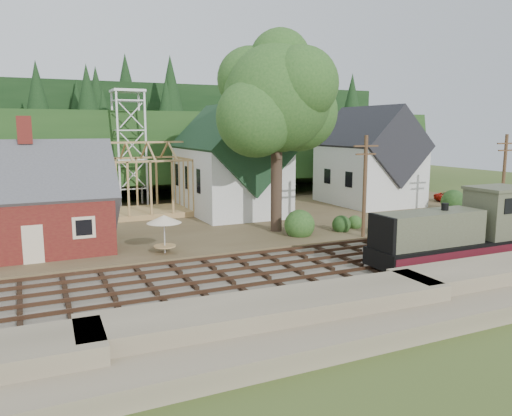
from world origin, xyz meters
name	(u,v)px	position (x,y,z in m)	size (l,w,h in m)	color
ground	(322,268)	(0.00, 0.00, 0.00)	(140.00, 140.00, 0.00)	#384C1E
embankment	(421,315)	(0.00, -8.50, 0.00)	(64.00, 5.00, 1.60)	#7F7259
railroad_bed	(322,267)	(0.00, 0.00, 0.08)	(64.00, 11.00, 0.16)	#726B5B
village_flat	(218,218)	(0.00, 18.00, 0.15)	(64.00, 26.00, 0.30)	brown
hillside	(156,191)	(0.00, 42.00, 0.00)	(70.00, 28.00, 8.00)	#1E3F19
ridge	(132,180)	(0.00, 58.00, 0.00)	(80.00, 20.00, 12.00)	black
depot	(30,208)	(-16.00, 11.00, 3.21)	(10.80, 7.41, 9.00)	#5D1517
church	(231,163)	(2.00, 19.68, 5.18)	(8.40, 15.17, 13.00)	silver
farmhouse	(369,162)	(18.00, 19.00, 4.87)	(8.40, 10.80, 10.60)	silver
timber_frame	(143,184)	(-6.00, 22.00, 3.27)	(8.20, 6.20, 6.99)	tan
lattice_tower	(128,113)	(-6.00, 28.00, 10.03)	(3.20, 3.20, 12.12)	silver
big_tree	(278,106)	(2.17, 10.08, 10.22)	(10.90, 8.40, 14.70)	#38281E
telegraph_pole_near	(365,185)	(7.00, 5.20, 4.25)	(2.20, 0.28, 8.00)	#4C331E
telegraph_pole_far	(504,177)	(22.00, 5.20, 4.25)	(2.20, 0.28, 8.00)	#4C331E
locomotive	(460,233)	(8.17, -3.00, 2.07)	(11.58, 2.89, 4.64)	black
car_blue	(83,238)	(-12.75, 10.75, 0.96)	(1.56, 3.89, 1.33)	#5289B0
car_red	(453,197)	(27.68, 16.06, 0.86)	(1.86, 4.03, 1.12)	red
patio_set	(164,221)	(-8.04, 6.69, 2.48)	(2.30, 2.30, 2.56)	silver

